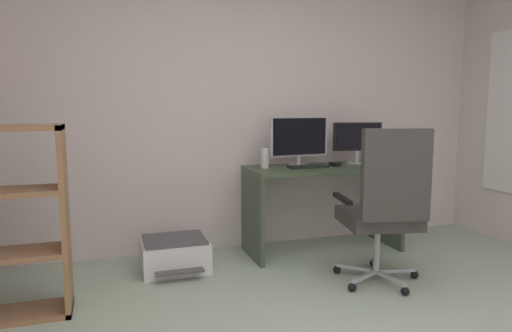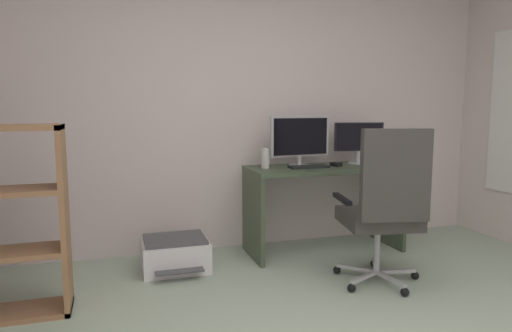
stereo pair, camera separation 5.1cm
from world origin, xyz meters
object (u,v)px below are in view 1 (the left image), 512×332
object	(u,v)px
desk	(323,190)
printer	(175,254)
monitor_main	(299,138)
keyboard	(308,167)
office_chair	(385,204)
computer_mouse	(335,164)
monitor_secondary	(357,139)
desktop_speaker	(265,158)

from	to	relation	value
desk	printer	distance (m)	1.39
monitor_main	keyboard	distance (m)	0.28
keyboard	office_chair	world-z (taller)	office_chair
computer_mouse	printer	bearing A→B (deg)	168.22
desk	monitor_main	xyz separation A→B (m)	(-0.20, 0.10, 0.46)
desk	monitor_main	bearing A→B (deg)	153.86
monitor_main	monitor_secondary	distance (m)	0.58
monitor_main	keyboard	xyz separation A→B (m)	(0.02, -0.15, -0.24)
keyboard	desktop_speaker	xyz separation A→B (m)	(-0.36, 0.10, 0.07)
keyboard	printer	size ratio (longest dim) A/B	0.67
monitor_secondary	computer_mouse	world-z (taller)	monitor_secondary
desk	desktop_speaker	world-z (taller)	desktop_speaker
monitor_main	computer_mouse	xyz separation A→B (m)	(0.30, -0.12, -0.23)
keyboard	printer	distance (m)	1.32
desk	printer	world-z (taller)	desk
monitor_main	desktop_speaker	xyz separation A→B (m)	(-0.33, -0.05, -0.16)
office_chair	monitor_main	bearing A→B (deg)	103.08
printer	desk	bearing A→B (deg)	3.86
computer_mouse	keyboard	bearing A→B (deg)	171.60
monitor_secondary	desktop_speaker	xyz separation A→B (m)	(-0.91, -0.05, -0.14)
monitor_main	desktop_speaker	distance (m)	0.37
monitor_main	office_chair	size ratio (longest dim) A/B	0.49
monitor_main	office_chair	xyz separation A→B (m)	(0.23, -0.98, -0.41)
keyboard	computer_mouse	world-z (taller)	computer_mouse
monitor_main	office_chair	world-z (taller)	monitor_main
keyboard	printer	world-z (taller)	keyboard
computer_mouse	desktop_speaker	xyz separation A→B (m)	(-0.63, 0.07, 0.07)
computer_mouse	desktop_speaker	bearing A→B (deg)	159.16
keyboard	office_chair	distance (m)	0.88
monitor_main	keyboard	size ratio (longest dim) A/B	1.64
keyboard	computer_mouse	size ratio (longest dim) A/B	3.40
office_chair	monitor_secondary	bearing A→B (deg)	70.30
desk	monitor_secondary	xyz separation A→B (m)	(0.38, 0.10, 0.43)
desk	desktop_speaker	size ratio (longest dim) A/B	7.91
monitor_main	desk	bearing A→B (deg)	-26.14
keyboard	monitor_secondary	bearing A→B (deg)	14.59
monitor_secondary	desktop_speaker	size ratio (longest dim) A/B	2.63
monitor_secondary	keyboard	bearing A→B (deg)	-165.28
monitor_main	desktop_speaker	world-z (taller)	monitor_main
desktop_speaker	printer	world-z (taller)	desktop_speaker
keyboard	office_chair	bearing A→B (deg)	-76.37
desk	printer	bearing A→B (deg)	-176.14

